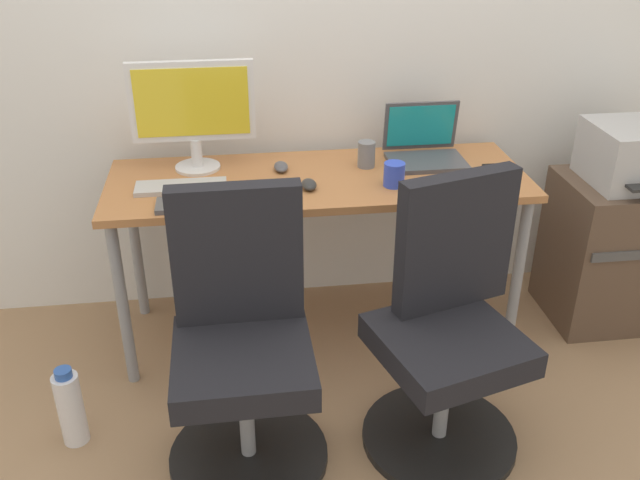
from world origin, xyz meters
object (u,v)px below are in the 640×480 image
object	(u,v)px
office_chair_left	(242,347)
coffee_mug	(394,174)
printer	(637,154)
open_laptop	(424,147)
water_bottle_on_floor	(71,407)
office_chair_right	(448,331)
side_cabinet	(616,250)
desktop_monitor	(193,108)

from	to	relation	value
office_chair_left	coffee_mug	bearing A→B (deg)	41.54
printer	open_laptop	world-z (taller)	open_laptop
office_chair_left	open_laptop	distance (m)	1.17
printer	coffee_mug	xyz separation A→B (m)	(-1.03, -0.09, 0.00)
water_bottle_on_floor	coffee_mug	size ratio (longest dim) A/B	3.37
printer	coffee_mug	distance (m)	1.04
office_chair_left	water_bottle_on_floor	world-z (taller)	office_chair_left
office_chair_right	side_cabinet	size ratio (longest dim) A/B	1.45
side_cabinet	desktop_monitor	bearing A→B (deg)	174.16
printer	open_laptop	distance (m)	0.86
office_chair_right	printer	bearing A→B (deg)	33.54
office_chair_left	side_cabinet	distance (m)	1.76
side_cabinet	printer	xyz separation A→B (m)	(-0.00, -0.00, 0.44)
office_chair_right	side_cabinet	xyz separation A→B (m)	(0.95, 0.63, -0.10)
office_chair_left	water_bottle_on_floor	bearing A→B (deg)	170.00
office_chair_right	water_bottle_on_floor	world-z (taller)	office_chair_right
water_bottle_on_floor	desktop_monitor	world-z (taller)	desktop_monitor
printer	coffee_mug	world-z (taller)	printer
open_laptop	coffee_mug	world-z (taller)	open_laptop
office_chair_left	office_chair_right	distance (m)	0.69
open_laptop	office_chair_right	bearing A→B (deg)	-97.46
office_chair_left	side_cabinet	size ratio (longest dim) A/B	1.45
office_chair_right	water_bottle_on_floor	size ratio (longest dim) A/B	3.03
office_chair_right	printer	size ratio (longest dim) A/B	2.35
side_cabinet	coffee_mug	world-z (taller)	coffee_mug
office_chair_right	open_laptop	xyz separation A→B (m)	(0.10, 0.79, 0.36)
office_chair_left	side_cabinet	xyz separation A→B (m)	(1.64, 0.63, -0.10)
printer	coffee_mug	size ratio (longest dim) A/B	4.35
office_chair_right	desktop_monitor	xyz separation A→B (m)	(-0.82, 0.81, 0.55)
office_chair_right	printer	xyz separation A→B (m)	(0.95, 0.63, 0.34)
printer	office_chair_left	bearing A→B (deg)	-159.01
office_chair_right	open_laptop	size ratio (longest dim) A/B	3.03
side_cabinet	office_chair_right	bearing A→B (deg)	-146.42
printer	open_laptop	size ratio (longest dim) A/B	1.29
printer	water_bottle_on_floor	xyz separation A→B (m)	(-2.24, -0.52, -0.62)
side_cabinet	open_laptop	distance (m)	0.98
side_cabinet	water_bottle_on_floor	xyz separation A→B (m)	(-2.24, -0.52, -0.18)
coffee_mug	desktop_monitor	bearing A→B (deg)	159.82
side_cabinet	printer	distance (m)	0.44
desktop_monitor	printer	bearing A→B (deg)	-5.87
side_cabinet	printer	world-z (taller)	printer
office_chair_left	open_laptop	bearing A→B (deg)	44.99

